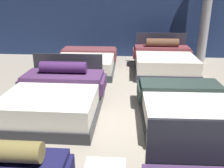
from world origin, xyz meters
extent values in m
cube|color=gray|center=(0.00, 0.00, -0.01)|extent=(18.00, 18.00, 0.02)
cube|color=navy|center=(0.00, 4.66, 1.75)|extent=(18.00, 0.06, 3.50)
cube|color=black|center=(1.10, -1.97, 0.48)|extent=(1.54, 0.08, 0.97)
cube|color=#2A2B30|center=(-1.18, -0.07, 0.09)|extent=(1.59, 1.97, 0.19)
cube|color=silver|center=(-1.18, -0.07, 0.35)|extent=(1.53, 1.91, 0.32)
cube|color=#2A2B30|center=(-1.18, 0.91, 0.45)|extent=(1.49, 0.05, 0.91)
cube|color=#482A52|center=(-1.18, 0.52, 0.55)|extent=(1.57, 0.72, 0.08)
cube|color=#482A52|center=(-1.98, 0.53, 0.39)|extent=(0.08, 0.72, 0.25)
cube|color=#482A52|center=(-0.38, 0.52, 0.39)|extent=(0.08, 0.72, 0.25)
cylinder|color=#412053|center=(-1.18, 0.56, 0.71)|extent=(0.94, 0.23, 0.23)
cube|color=black|center=(1.16, -0.11, 0.06)|extent=(1.62, 1.98, 0.13)
cube|color=silver|center=(1.16, -0.11, 0.26)|extent=(1.56, 1.92, 0.26)
cube|color=#283631|center=(1.14, 0.51, 0.43)|extent=(1.56, 0.68, 0.07)
cube|color=#283631|center=(0.36, 0.48, 0.26)|extent=(0.09, 0.64, 0.27)
cube|color=#283631|center=(1.93, 0.53, 0.26)|extent=(0.09, 0.64, 0.27)
cube|color=#2E3538|center=(-1.12, 2.70, 0.09)|extent=(1.68, 2.12, 0.18)
cube|color=silver|center=(-1.12, 2.70, 0.33)|extent=(1.62, 2.06, 0.29)
cube|color=brown|center=(-1.13, 3.36, 0.50)|extent=(1.64, 0.73, 0.05)
cube|color=brown|center=(-1.95, 3.35, 0.34)|extent=(0.06, 0.70, 0.26)
cube|color=brown|center=(-0.31, 3.38, 0.34)|extent=(0.06, 0.70, 0.26)
cube|color=#2D2C3A|center=(1.12, 2.75, 0.09)|extent=(1.66, 2.03, 0.18)
cube|color=silver|center=(1.12, 2.75, 0.35)|extent=(1.60, 1.97, 0.34)
cube|color=#2D2C3A|center=(1.11, 3.76, 0.49)|extent=(1.56, 0.05, 0.97)
cube|color=brown|center=(1.12, 3.44, 0.56)|extent=(1.63, 0.60, 0.09)
cube|color=brown|center=(0.28, 3.43, 0.40)|extent=(0.09, 0.59, 0.25)
cube|color=brown|center=(1.95, 3.45, 0.40)|extent=(0.09, 0.59, 0.25)
cylinder|color=brown|center=(1.12, 3.42, 0.72)|extent=(0.97, 0.26, 0.26)
cube|color=white|center=(0.00, -2.69, 0.96)|extent=(0.28, 0.20, 0.01)
cylinder|color=#99999E|center=(2.52, 4.15, 1.75)|extent=(0.29, 0.29, 3.50)
camera|label=1|loc=(0.15, -4.03, 2.04)|focal=38.84mm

